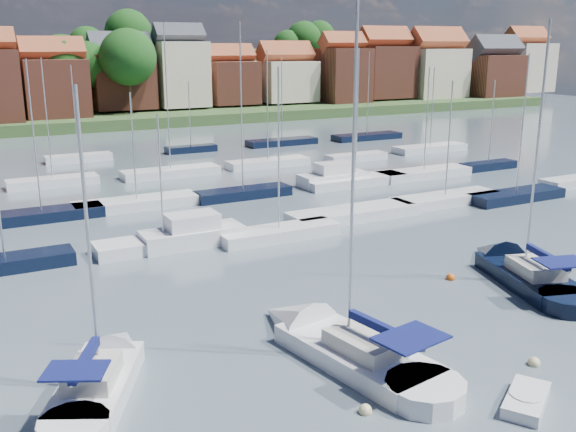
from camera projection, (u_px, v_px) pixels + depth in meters
ground at (175, 184)px, 63.46m from camera, size 260.00×260.00×0.00m
sailboat_left at (103, 375)px, 25.97m from camera, size 6.48×9.59×12.98m
sailboat_centre at (333, 343)px, 28.77m from camera, size 5.16×12.40×16.33m
sailboat_navy at (516, 271)px, 37.97m from camera, size 6.24×11.87×15.91m
tender at (526, 400)px, 24.38m from camera, size 3.17×2.68×0.63m
buoy_b at (365, 413)px, 23.98m from camera, size 0.51×0.51×0.51m
buoy_c at (355, 375)px, 26.70m from camera, size 0.45×0.45×0.45m
buoy_d at (534, 365)px, 27.57m from camera, size 0.52×0.52×0.52m
buoy_e at (450, 279)px, 37.61m from camera, size 0.53×0.53×0.53m
marina_field at (211, 187)px, 60.07m from camera, size 79.62×41.41×15.93m
far_shore_town at (52, 85)px, 142.39m from camera, size 212.46×90.00×22.27m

